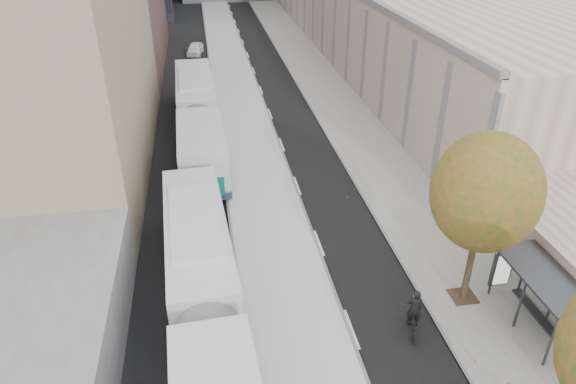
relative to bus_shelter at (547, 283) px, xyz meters
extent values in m
cube|color=#BBBBBB|center=(-9.56, 24.04, -2.11)|extent=(4.25, 150.00, 0.15)
cube|color=gray|center=(-1.56, 24.04, -2.15)|extent=(4.75, 150.00, 0.08)
cube|color=#383A3F|center=(-0.19, 0.04, 0.37)|extent=(1.90, 4.40, 0.10)
cylinder|color=#383A3F|center=(-0.89, -1.96, -0.91)|extent=(0.10, 0.10, 2.40)
cube|color=silver|center=(0.53, 0.04, -0.86)|extent=(0.04, 4.00, 2.10)
cylinder|color=#322617|center=(-2.09, 2.04, -0.49)|extent=(0.28, 0.28, 3.24)
sphere|color=#1B5517|center=(-2.09, 2.04, 3.08)|extent=(4.20, 4.20, 4.20)
cube|color=silver|center=(-13.02, 1.34, -0.68)|extent=(3.60, 18.28, 3.03)
cube|color=black|center=(-13.02, 1.34, -0.12)|extent=(3.62, 17.55, 1.05)
cube|color=silver|center=(-12.97, 21.00, -0.59)|extent=(3.26, 19.21, 3.19)
cube|color=black|center=(-12.97, 21.00, -0.01)|extent=(3.30, 18.44, 1.11)
cube|color=#056558|center=(-12.97, 11.45, -0.97)|extent=(2.02, 0.11, 1.23)
imported|color=black|center=(-5.08, 0.46, -1.68)|extent=(0.86, 1.75, 1.01)
imported|color=black|center=(-5.08, 0.46, -0.88)|extent=(0.70, 0.54, 1.70)
sphere|color=#3B772B|center=(-5.08, 0.46, -0.25)|extent=(0.26, 0.26, 0.26)
imported|color=white|center=(-13.00, 44.21, -1.56)|extent=(2.09, 3.89, 1.26)
camera|label=1|loc=(-12.38, -13.43, 12.85)|focal=32.00mm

